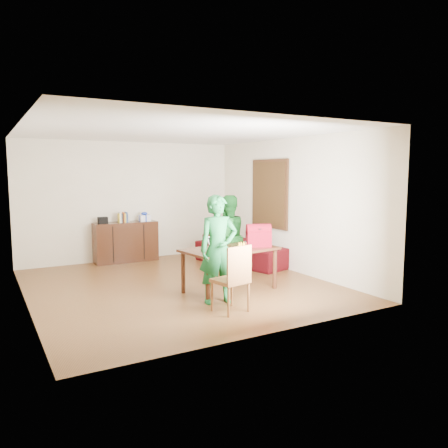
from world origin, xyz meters
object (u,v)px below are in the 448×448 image
laptop (222,247)px  person_near (218,249)px  chair (231,292)px  sofa (242,250)px  bottle (245,246)px  red_bag (258,238)px  table (230,253)px  person_far (228,237)px

laptop → person_near: bearing=-143.7°
chair → sofa: bearing=44.3°
person_near → bottle: bearing=24.8°
red_bag → laptop: bearing=-157.8°
person_near → bottle: 0.61m
red_bag → table: bearing=-167.0°
laptop → red_bag: size_ratio=0.90×
person_near → sofa: bearing=60.6°
bottle → table: bearing=105.9°
bottle → sofa: 2.50m
red_bag → person_far: bearing=118.7°
laptop → sofa: size_ratio=0.17×
chair → laptop: chair is taller
person_near → sofa: person_near is taller
table → person_near: (-0.49, -0.49, 0.19)m
person_near → laptop: person_near is taller
table → bottle: bearing=-81.7°
person_near → laptop: bearing=64.4°
bottle → red_bag: 0.50m
chair → red_bag: (1.08, 0.90, 0.60)m
laptop → table: bearing=4.3°
bottle → red_bag: bearing=30.4°
sofa → table: bearing=126.4°
person_far → sofa: 1.42m
bottle → sofa: bottle is taller
table → bottle: bottle is taller
table → person_far: person_far is taller
table → bottle: 0.39m
person_far → red_bag: person_far is taller
person_near → red_bag: size_ratio=4.03×
person_near → laptop: (0.29, 0.41, -0.06)m
bottle → sofa: (1.25, 2.10, -0.50)m
table → laptop: (-0.20, -0.09, 0.13)m
person_far → table: bearing=54.9°
bottle → laptop: bearing=140.2°
chair → bottle: size_ratio=6.14×
table → sofa: bearing=45.1°
person_near → person_far: person_near is taller
table → person_far: size_ratio=1.05×
chair → person_far: (0.98, 1.79, 0.51)m
laptop → red_bag: bearing=-18.2°
chair → red_bag: 1.53m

